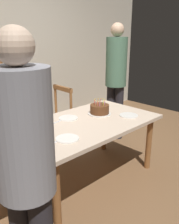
# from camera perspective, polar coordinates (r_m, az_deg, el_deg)

# --- Properties ---
(ground) EXTENTS (6.40, 6.40, 0.00)m
(ground) POSITION_cam_1_polar(r_m,az_deg,el_deg) (3.03, -0.70, -15.13)
(ground) COLOR brown
(back_wall) EXTENTS (6.40, 0.10, 2.60)m
(back_wall) POSITION_cam_1_polar(r_m,az_deg,el_deg) (4.09, -19.47, 12.08)
(back_wall) COLOR beige
(back_wall) RESTS_ON ground
(dining_table) EXTENTS (1.64, 0.96, 0.72)m
(dining_table) POSITION_cam_1_polar(r_m,az_deg,el_deg) (2.73, -0.75, -3.88)
(dining_table) COLOR beige
(dining_table) RESTS_ON ground
(birthday_cake) EXTENTS (0.28, 0.28, 0.19)m
(birthday_cake) POSITION_cam_1_polar(r_m,az_deg,el_deg) (2.93, 2.38, 0.57)
(birthday_cake) COLOR silver
(birthday_cake) RESTS_ON dining_table
(plate_near_celebrant) EXTENTS (0.22, 0.22, 0.01)m
(plate_near_celebrant) POSITION_cam_1_polar(r_m,az_deg,el_deg) (2.27, -5.22, -6.23)
(plate_near_celebrant) COLOR white
(plate_near_celebrant) RESTS_ON dining_table
(plate_far_side) EXTENTS (0.22, 0.22, 0.01)m
(plate_far_side) POSITION_cam_1_polar(r_m,az_deg,el_deg) (2.80, -5.03, -1.44)
(plate_far_side) COLOR white
(plate_far_side) RESTS_ON dining_table
(plate_near_guest) EXTENTS (0.22, 0.22, 0.01)m
(plate_near_guest) POSITION_cam_1_polar(r_m,az_deg,el_deg) (2.92, 9.20, -0.80)
(plate_near_guest) COLOR white
(plate_near_guest) RESTS_ON dining_table
(fork_near_celebrant) EXTENTS (0.18, 0.03, 0.01)m
(fork_near_celebrant) POSITION_cam_1_polar(r_m,az_deg,el_deg) (2.20, -8.75, -7.34)
(fork_near_celebrant) COLOR silver
(fork_near_celebrant) RESTS_ON dining_table
(fork_far_side) EXTENTS (0.18, 0.04, 0.01)m
(fork_far_side) POSITION_cam_1_polar(r_m,az_deg,el_deg) (2.71, -7.58, -2.31)
(fork_far_side) COLOR silver
(fork_far_side) RESTS_ON dining_table
(chair_spindle_back) EXTENTS (0.45, 0.45, 0.95)m
(chair_spindle_back) POSITION_cam_1_polar(r_m,az_deg,el_deg) (3.45, -8.33, -2.45)
(chair_spindle_back) COLOR tan
(chair_spindle_back) RESTS_ON ground
(person_celebrant) EXTENTS (0.32, 0.32, 1.70)m
(person_celebrant) POSITION_cam_1_polar(r_m,az_deg,el_deg) (1.39, -14.72, -12.46)
(person_celebrant) COLOR #262328
(person_celebrant) RESTS_ON ground
(person_guest) EXTENTS (0.32, 0.32, 1.80)m
(person_guest) POSITION_cam_1_polar(r_m,az_deg,el_deg) (3.80, 6.22, 8.56)
(person_guest) COLOR #262328
(person_guest) RESTS_ON ground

